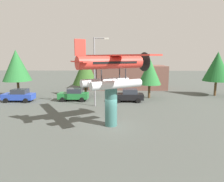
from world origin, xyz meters
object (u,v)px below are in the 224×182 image
Objects in this scene: car_mid_green at (74,95)px; tree_far_east at (217,67)px; storefront_building at (127,77)px; tree_east at (85,70)px; floatplane_monument at (112,68)px; display_pedestal at (111,106)px; tree_west at (17,66)px; car_near_blue at (19,95)px; car_far_black at (128,95)px; streetlight_primary at (96,67)px; tree_center_back at (150,72)px.

tree_far_east is at bearing -168.74° from car_mid_green.
tree_east is at bearing -127.93° from storefront_building.
storefront_building reaches higher than car_mid_green.
display_pedestal is at bearing 180.00° from floatplane_monument.
car_mid_green is at bearing 87.70° from floatplane_monument.
display_pedestal is at bearing -71.49° from tree_east.
floatplane_monument is 12.39m from car_mid_green.
tree_west reaches higher than tree_east.
tree_far_east is (29.24, 5.09, 3.75)m from car_near_blue.
floatplane_monument is at bearing 78.58° from car_far_black.
tree_far_east is (16.13, 14.49, 2.86)m from display_pedestal.
streetlight_primary is (-4.16, -2.64, 3.99)m from car_far_black.
floatplane_monument is 0.64× the size of storefront_building.
car_mid_green is at bearing -168.58° from tree_center_back.
storefront_building is (4.54, 14.85, -2.65)m from streetlight_primary.
storefront_building is (0.38, 12.21, 1.33)m from car_far_black.
streetlight_primary is (-2.08, 7.15, 3.09)m from display_pedestal.
floatplane_monument is at bearing -138.01° from tree_far_east.
display_pedestal is 14.09m from tree_east.
car_mid_green is at bearing -2.75° from car_far_black.
tree_east is at bearing -111.69° from car_mid_green.
car_far_black is 6.34m from streetlight_primary.
floatplane_monument reaches higher than tree_far_east.
tree_west is at bearing -62.95° from car_near_blue.
car_far_black is at bearing -27.58° from tree_east.
display_pedestal is at bearing -96.38° from storefront_building.
car_near_blue is at bearing -62.95° from tree_west.
tree_far_east is (13.67, -7.51, 2.42)m from storefront_building.
storefront_building reaches higher than display_pedestal.
floatplane_monument is 1.11× the size of streetlight_primary.
car_far_black is at bearing -161.52° from tree_far_east.
car_near_blue is at bearing -156.46° from tree_east.
streetlight_primary is 0.58× the size of storefront_building.
car_near_blue is 29.92m from tree_far_east.
streetlight_primary is (-2.19, 7.08, -0.35)m from floatplane_monument.
streetlight_primary is 15.75m from storefront_building.
car_mid_green is 4.56m from tree_east.
car_near_blue is 0.61× the size of tree_far_east.
car_near_blue is at bearing -170.83° from tree_center_back.
car_near_blue is 0.59× the size of tree_west.
tree_center_back is 0.85× the size of tree_far_east.
floatplane_monument is at bearing 144.79° from car_near_blue.
car_far_black is 0.29× the size of storefront_building.
storefront_building is 19.79m from tree_west.
tree_west is 1.03× the size of tree_far_east.
streetlight_primary is at bearing -22.42° from tree_west.
floatplane_monument is 1.31× the size of tree_west.
tree_center_back reaches higher than car_mid_green.
tree_center_back reaches higher than car_far_black.
floatplane_monument is 22.26m from storefront_building.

